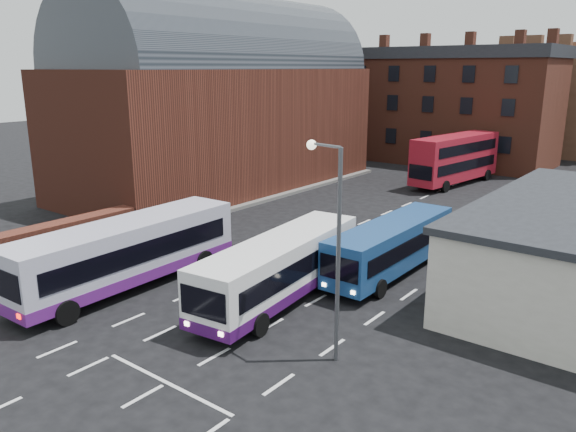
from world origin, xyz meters
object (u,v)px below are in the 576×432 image
Objects in this scene: bus_white_inbound at (280,265)px; bus_blue at (392,244)px; pedestrian_beige at (5,284)px; bus_red_double at (455,159)px; bus_white_outbound at (127,249)px; street_lamp at (333,233)px.

bus_white_inbound is 1.10× the size of bus_blue.
bus_white_inbound is 5.96× the size of pedestrian_beige.
bus_red_double reaches higher than bus_white_inbound.
pedestrian_beige is (-2.65, -4.54, -0.98)m from bus_white_outbound.
pedestrian_beige is at bearing 89.60° from bus_red_double.
bus_white_outbound is 12.93m from bus_blue.
bus_red_double is 1.43× the size of street_lamp.
street_lamp is (2.33, -9.00, 3.12)m from bus_blue.
street_lamp is at bearing 104.39° from bus_blue.
bus_white_outbound reaches higher than pedestrian_beige.
bus_red_double is 33.75m from street_lamp.
street_lamp reaches higher than pedestrian_beige.
bus_white_inbound is 12.17m from pedestrian_beige.
bus_red_double reaches higher than bus_blue.
bus_white_outbound is at bearing 45.60° from bus_blue.
bus_red_double is at bearing -88.69° from bus_white_inbound.
bus_blue is at bearing -116.69° from bus_white_inbound.
bus_blue is 9.81m from street_lamp.
street_lamp reaches higher than bus_white_inbound.
bus_red_double is (-3.87, 29.68, 0.62)m from bus_white_inbound.
bus_red_double is 37.81m from pedestrian_beige.
pedestrian_beige is at bearing -161.09° from street_lamp.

